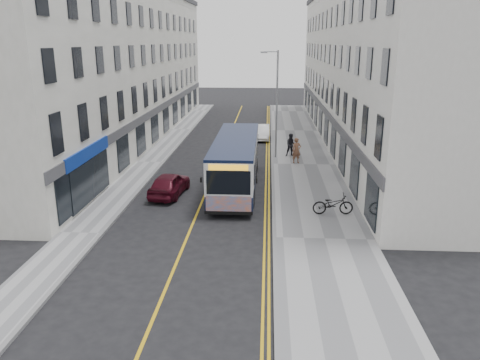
# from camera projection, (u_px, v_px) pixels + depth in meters

# --- Properties ---
(ground) EXTENTS (140.00, 140.00, 0.00)m
(ground) POSITION_uv_depth(u_px,v_px,m) (191.00, 227.00, 22.58)
(ground) COLOR black
(ground) RESTS_ON ground
(pavement_east) EXTENTS (4.50, 64.00, 0.12)m
(pavement_east) POSITION_uv_depth(u_px,v_px,m) (304.00, 165.00, 33.68)
(pavement_east) COLOR #949497
(pavement_east) RESTS_ON ground
(pavement_west) EXTENTS (2.00, 64.00, 0.12)m
(pavement_west) POSITION_uv_depth(u_px,v_px,m) (150.00, 163.00, 34.33)
(pavement_west) COLOR #949497
(pavement_west) RESTS_ON ground
(kerb_east) EXTENTS (0.18, 64.00, 0.13)m
(kerb_east) POSITION_uv_depth(u_px,v_px,m) (272.00, 164.00, 33.81)
(kerb_east) COLOR slate
(kerb_east) RESTS_ON ground
(kerb_west) EXTENTS (0.18, 64.00, 0.13)m
(kerb_west) POSITION_uv_depth(u_px,v_px,m) (163.00, 163.00, 34.27)
(kerb_west) COLOR slate
(kerb_west) RESTS_ON ground
(road_centre_line) EXTENTS (0.12, 64.00, 0.01)m
(road_centre_line) POSITION_uv_depth(u_px,v_px,m) (218.00, 164.00, 34.06)
(road_centre_line) COLOR gold
(road_centre_line) RESTS_ON ground
(road_dbl_yellow_inner) EXTENTS (0.10, 64.00, 0.01)m
(road_dbl_yellow_inner) POSITION_uv_depth(u_px,v_px,m) (266.00, 165.00, 33.85)
(road_dbl_yellow_inner) COLOR gold
(road_dbl_yellow_inner) RESTS_ON ground
(road_dbl_yellow_outer) EXTENTS (0.10, 64.00, 0.01)m
(road_dbl_yellow_outer) POSITION_uv_depth(u_px,v_px,m) (269.00, 165.00, 33.84)
(road_dbl_yellow_outer) COLOR gold
(road_dbl_yellow_outer) RESTS_ON ground
(terrace_east) EXTENTS (6.00, 46.00, 13.00)m
(terrace_east) POSITION_uv_depth(u_px,v_px,m) (361.00, 67.00, 40.15)
(terrace_east) COLOR white
(terrace_east) RESTS_ON ground
(terrace_west) EXTENTS (6.00, 46.00, 13.00)m
(terrace_west) POSITION_uv_depth(u_px,v_px,m) (126.00, 66.00, 41.32)
(terrace_west) COLOR white
(terrace_west) RESTS_ON ground
(streetlamp) EXTENTS (1.32, 0.18, 8.00)m
(streetlamp) POSITION_uv_depth(u_px,v_px,m) (276.00, 101.00, 34.48)
(streetlamp) COLOR #999CA1
(streetlamp) RESTS_ON ground
(city_bus) EXTENTS (2.49, 10.67, 3.10)m
(city_bus) POSITION_uv_depth(u_px,v_px,m) (236.00, 161.00, 28.06)
(city_bus) COLOR black
(city_bus) RESTS_ON ground
(bicycle) EXTENTS (2.10, 0.84, 1.08)m
(bicycle) POSITION_uv_depth(u_px,v_px,m) (333.00, 204.00, 23.80)
(bicycle) COLOR black
(bicycle) RESTS_ON pavement_east
(pedestrian_near) EXTENTS (0.77, 0.63, 1.84)m
(pedestrian_near) POSITION_uv_depth(u_px,v_px,m) (297.00, 151.00, 33.74)
(pedestrian_near) COLOR brown
(pedestrian_near) RESTS_ON pavement_east
(pedestrian_far) EXTENTS (0.92, 0.76, 1.74)m
(pedestrian_far) POSITION_uv_depth(u_px,v_px,m) (291.00, 145.00, 35.78)
(pedestrian_far) COLOR black
(pedestrian_far) RESTS_ON pavement_east
(car_white) EXTENTS (1.39, 3.92, 1.29)m
(car_white) POSITION_uv_depth(u_px,v_px,m) (262.00, 132.00, 42.62)
(car_white) COLOR silver
(car_white) RESTS_ON ground
(car_maroon) EXTENTS (2.05, 4.14, 1.36)m
(car_maroon) POSITION_uv_depth(u_px,v_px,m) (169.00, 184.00, 27.10)
(car_maroon) COLOR #460B18
(car_maroon) RESTS_ON ground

